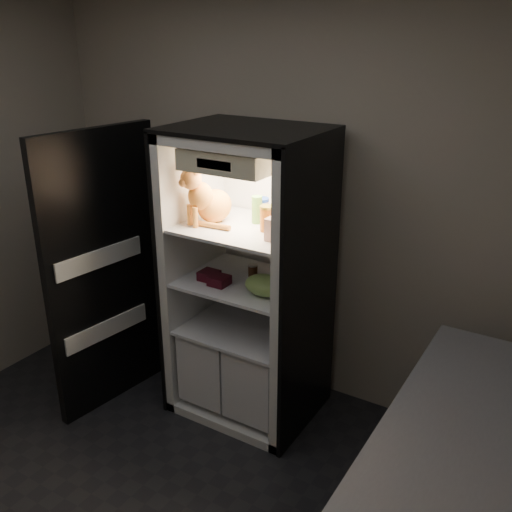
# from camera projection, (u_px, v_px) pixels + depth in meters

# --- Properties ---
(room_shell) EXTENTS (3.60, 3.60, 3.60)m
(room_shell) POSITION_uv_depth(u_px,v_px,m) (64.00, 239.00, 2.24)
(room_shell) COLOR white
(room_shell) RESTS_ON floor
(refrigerator) EXTENTS (0.90, 0.72, 1.88)m
(refrigerator) POSITION_uv_depth(u_px,v_px,m) (250.00, 297.00, 3.64)
(refrigerator) COLOR white
(refrigerator) RESTS_ON floor
(fridge_door) EXTENTS (0.17, 0.87, 1.85)m
(fridge_door) POSITION_uv_depth(u_px,v_px,m) (105.00, 274.00, 3.68)
(fridge_door) COLOR black
(fridge_door) RESTS_ON floor
(tabby_cat) EXTENTS (0.32, 0.38, 0.39)m
(tabby_cat) POSITION_uv_depth(u_px,v_px,m) (207.00, 200.00, 3.42)
(tabby_cat) COLOR orange
(tabby_cat) RESTS_ON refrigerator
(parmesan_shaker) EXTENTS (0.06, 0.06, 0.17)m
(parmesan_shaker) POSITION_uv_depth(u_px,v_px,m) (257.00, 210.00, 3.44)
(parmesan_shaker) COLOR green
(parmesan_shaker) RESTS_ON refrigerator
(mayo_tub) EXTENTS (0.10, 0.10, 0.14)m
(mayo_tub) POSITION_uv_depth(u_px,v_px,m) (261.00, 209.00, 3.52)
(mayo_tub) COLOR white
(mayo_tub) RESTS_ON refrigerator
(salsa_jar) EXTENTS (0.09, 0.09, 0.15)m
(salsa_jar) POSITION_uv_depth(u_px,v_px,m) (267.00, 218.00, 3.30)
(salsa_jar) COLOR maroon
(salsa_jar) RESTS_ON refrigerator
(pepper_jar) EXTENTS (0.13, 0.13, 0.22)m
(pepper_jar) POSITION_uv_depth(u_px,v_px,m) (296.00, 213.00, 3.28)
(pepper_jar) COLOR maroon
(pepper_jar) RESTS_ON refrigerator
(cream_carton) EXTENTS (0.08, 0.08, 0.13)m
(cream_carton) POSITION_uv_depth(u_px,v_px,m) (273.00, 229.00, 3.16)
(cream_carton) COLOR white
(cream_carton) RESTS_ON refrigerator
(soda_can_a) EXTENTS (0.07, 0.07, 0.13)m
(soda_can_a) POSITION_uv_depth(u_px,v_px,m) (287.00, 271.00, 3.50)
(soda_can_a) COLOR black
(soda_can_a) RESTS_ON refrigerator
(soda_can_b) EXTENTS (0.07, 0.07, 0.12)m
(soda_can_b) POSITION_uv_depth(u_px,v_px,m) (277.00, 280.00, 3.39)
(soda_can_b) COLOR black
(soda_can_b) RESTS_ON refrigerator
(soda_can_c) EXTENTS (0.06, 0.06, 0.12)m
(soda_can_c) POSITION_uv_depth(u_px,v_px,m) (276.00, 286.00, 3.32)
(soda_can_c) COLOR black
(soda_can_c) RESTS_ON refrigerator
(condiment_jar) EXTENTS (0.06, 0.06, 0.08)m
(condiment_jar) POSITION_uv_depth(u_px,v_px,m) (253.00, 271.00, 3.57)
(condiment_jar) COLOR #512C17
(condiment_jar) RESTS_ON refrigerator
(grape_bag) EXTENTS (0.25, 0.18, 0.12)m
(grape_bag) POSITION_uv_depth(u_px,v_px,m) (265.00, 285.00, 3.31)
(grape_bag) COLOR #8CB454
(grape_bag) RESTS_ON refrigerator
(berry_box_left) EXTENTS (0.11, 0.11, 0.06)m
(berry_box_left) POSITION_uv_depth(u_px,v_px,m) (209.00, 275.00, 3.53)
(berry_box_left) COLOR #4C0C19
(berry_box_left) RESTS_ON refrigerator
(berry_box_right) EXTENTS (0.11, 0.11, 0.06)m
(berry_box_right) POSITION_uv_depth(u_px,v_px,m) (219.00, 281.00, 3.46)
(berry_box_right) COLOR #4C0C19
(berry_box_right) RESTS_ON refrigerator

